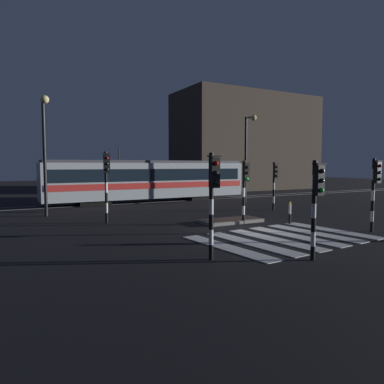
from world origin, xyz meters
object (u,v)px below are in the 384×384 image
tram (149,180)px  traffic_light_corner_near_right (375,184)px  traffic_light_corner_far_left (106,176)px  street_lamp_trackside_left (45,141)px  traffic_light_corner_far_right (275,178)px  traffic_light_median_centre (245,182)px  bollard_island_edge (290,213)px  traffic_light_corner_near_left (213,190)px  street_lamp_trackside_right (248,147)px  traffic_light_kerb_mid_left (317,195)px

tram → traffic_light_corner_near_right: bearing=-77.5°
traffic_light_corner_far_left → street_lamp_trackside_left: (-2.36, 3.83, 1.89)m
traffic_light_corner_far_right → traffic_light_corner_near_right: size_ratio=0.97×
traffic_light_corner_far_left → traffic_light_median_centre: bearing=-30.5°
bollard_island_edge → traffic_light_corner_near_left: bearing=-150.4°
traffic_light_median_centre → street_lamp_trackside_right: (6.03, 7.67, 2.16)m
traffic_light_corner_near_right → tram: size_ratio=0.20×
traffic_light_kerb_mid_left → tram: (2.14, 18.74, -0.25)m
traffic_light_corner_near_left → street_lamp_trackside_left: bearing=105.0°
traffic_light_corner_near_right → bollard_island_edge: bearing=116.0°
traffic_light_corner_far_right → tram: bearing=120.2°
traffic_light_corner_near_left → tram: (4.83, 17.21, -0.41)m
traffic_light_corner_near_left → traffic_light_corner_far_right: bearing=40.4°
traffic_light_kerb_mid_left → street_lamp_trackside_right: size_ratio=0.46×
traffic_light_corner_near_right → street_lamp_trackside_right: size_ratio=0.48×
tram → bollard_island_edge: bearing=-81.2°
traffic_light_corner_near_right → street_lamp_trackside_left: street_lamp_trackside_left is taller
street_lamp_trackside_left → street_lamp_trackside_right: street_lamp_trackside_left is taller
traffic_light_kerb_mid_left → traffic_light_corner_near_left: bearing=150.3°
traffic_light_corner_far_left → traffic_light_corner_near_right: 12.29m
traffic_light_kerb_mid_left → street_lamp_trackside_left: street_lamp_trackside_left is taller
traffic_light_corner_near_left → traffic_light_median_centre: size_ratio=1.05×
tram → bollard_island_edge: size_ratio=14.60×
bollard_island_edge → traffic_light_corner_near_right: bearing=-64.0°
traffic_light_corner_far_right → street_lamp_trackside_left: bearing=163.9°
traffic_light_corner_near_right → street_lamp_trackside_right: street_lamp_trackside_right is taller
traffic_light_corner_far_right → traffic_light_corner_near_left: traffic_light_corner_near_left is taller
traffic_light_corner_far_right → tram: (-5.10, 8.75, -0.29)m
street_lamp_trackside_left → street_lamp_trackside_right: (14.26, 0.39, -0.02)m
street_lamp_trackside_left → bollard_island_edge: 13.66m
traffic_light_corner_near_left → traffic_light_median_centre: (4.95, 4.98, -0.10)m
street_lamp_trackside_left → traffic_light_corner_far_left: bearing=-58.3°
traffic_light_corner_far_right → traffic_light_corner_near_right: bearing=-100.2°
traffic_light_corner_far_right → bollard_island_edge: (-3.05, -4.55, -1.48)m
traffic_light_corner_far_right → traffic_light_kerb_mid_left: traffic_light_corner_far_right is taller
traffic_light_corner_near_left → street_lamp_trackside_left: size_ratio=0.50×
street_lamp_trackside_right → tram: size_ratio=0.41×
street_lamp_trackside_left → bollard_island_edge: size_ratio=5.94×
traffic_light_corner_near_left → tram: 17.88m
traffic_light_corner_near_right → street_lamp_trackside_right: bearing=78.5°
traffic_light_corner_far_left → street_lamp_trackside_right: street_lamp_trackside_right is taller
traffic_light_corner_near_right → traffic_light_corner_near_left: traffic_light_corner_near_left is taller
bollard_island_edge → street_lamp_trackside_right: bearing=64.9°
street_lamp_trackside_left → tram: bearing=31.4°
traffic_light_corner_near_right → street_lamp_trackside_right: 12.52m
traffic_light_corner_near_left → traffic_light_kerb_mid_left: traffic_light_corner_near_left is taller
traffic_light_corner_far_right → traffic_light_corner_near_right: traffic_light_corner_near_right is taller
traffic_light_corner_far_left → traffic_light_corner_near_right: bearing=-39.9°
traffic_light_median_centre → street_lamp_trackside_left: 11.21m
traffic_light_corner_far_right → street_lamp_trackside_left: street_lamp_trackside_left is taller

